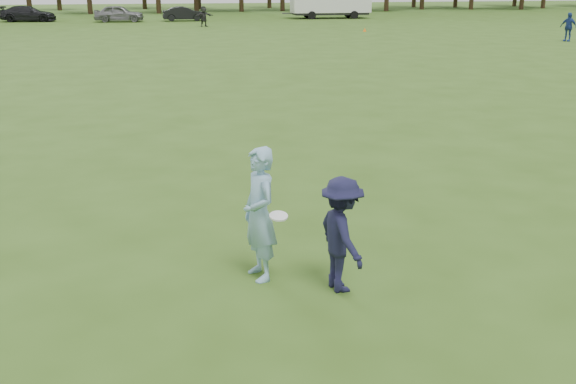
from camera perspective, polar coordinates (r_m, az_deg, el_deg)
name	(u,v)px	position (r m, az deg, el deg)	size (l,w,h in m)	color
ground	(231,282)	(10.18, -4.85, -7.58)	(200.00, 200.00, 0.00)	#325016
thrower	(259,214)	(9.92, -2.43, -1.89)	(0.74, 0.48, 2.02)	#83B1CB
defender	(342,235)	(9.63, 4.57, -3.61)	(1.09, 0.63, 1.69)	#181834
player_far_b	(568,27)	(50.55, 22.64, 12.78)	(1.12, 0.47, 1.91)	navy
player_far_d	(204,16)	(60.52, -7.15, 14.54)	(1.61, 0.51, 1.74)	#282828
car_d	(28,14)	(70.95, -21.15, 13.90)	(2.07, 5.10, 1.48)	black
car_e	(119,13)	(68.01, -14.11, 14.45)	(1.85, 4.59, 1.56)	slate
car_f	(184,14)	(68.20, -8.79, 14.69)	(1.44, 4.12, 1.36)	black
field_cone	(365,30)	(55.27, 6.51, 13.50)	(0.28, 0.28, 0.30)	orange
disc_in_play	(279,216)	(9.62, -0.80, -2.05)	(0.33, 0.33, 0.09)	white
cargo_trailer	(331,0)	(71.56, 3.63, 15.88)	(9.00, 2.75, 3.20)	white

